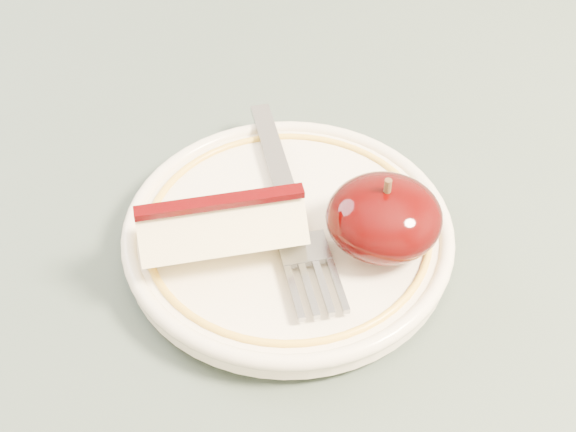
{
  "coord_description": "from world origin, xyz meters",
  "views": [
    {
      "loc": [
        0.03,
        -0.32,
        1.1
      ],
      "look_at": [
        0.03,
        -0.01,
        0.78
      ],
      "focal_mm": 50.0,
      "sensor_mm": 36.0,
      "label": 1
    }
  ],
  "objects_px": {
    "table": "(251,322)",
    "plate": "(288,233)",
    "apple_half": "(384,217)",
    "fork": "(290,205)"
  },
  "relations": [
    {
      "from": "table",
      "to": "plate",
      "type": "bearing_deg",
      "value": -24.87
    },
    {
      "from": "table",
      "to": "plate",
      "type": "height_order",
      "value": "plate"
    },
    {
      "from": "plate",
      "to": "apple_half",
      "type": "xyz_separation_m",
      "value": [
        0.05,
        -0.01,
        0.02
      ]
    },
    {
      "from": "fork",
      "to": "plate",
      "type": "bearing_deg",
      "value": 163.0
    },
    {
      "from": "apple_half",
      "to": "plate",
      "type": "bearing_deg",
      "value": 169.91
    },
    {
      "from": "plate",
      "to": "apple_half",
      "type": "bearing_deg",
      "value": -10.09
    },
    {
      "from": "table",
      "to": "fork",
      "type": "relative_size",
      "value": 5.2
    },
    {
      "from": "fork",
      "to": "apple_half",
      "type": "bearing_deg",
      "value": -127.91
    },
    {
      "from": "plate",
      "to": "fork",
      "type": "xyz_separation_m",
      "value": [
        0.0,
        0.01,
        0.01
      ]
    },
    {
      "from": "apple_half",
      "to": "fork",
      "type": "bearing_deg",
      "value": 155.75
    }
  ]
}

